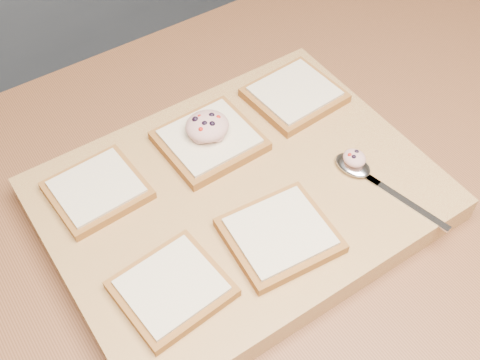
% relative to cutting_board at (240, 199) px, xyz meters
% --- Properties ---
extents(island_counter, '(2.00, 0.80, 0.90)m').
position_rel_cutting_board_xyz_m(island_counter, '(0.12, 0.01, -0.47)').
color(island_counter, slate).
rests_on(island_counter, ground).
extents(cutting_board, '(0.49, 0.38, 0.04)m').
position_rel_cutting_board_xyz_m(cutting_board, '(0.00, 0.00, 0.00)').
color(cutting_board, tan).
rests_on(cutting_board, island_counter).
extents(bread_far_left, '(0.12, 0.11, 0.02)m').
position_rel_cutting_board_xyz_m(bread_far_left, '(-0.16, 0.10, 0.03)').
color(bread_far_left, '#905D25').
rests_on(bread_far_left, cutting_board).
extents(bread_far_center, '(0.13, 0.12, 0.02)m').
position_rel_cutting_board_xyz_m(bread_far_center, '(0.01, 0.09, 0.03)').
color(bread_far_center, '#905D25').
rests_on(bread_far_center, cutting_board).
extents(bread_far_right, '(0.13, 0.12, 0.02)m').
position_rel_cutting_board_xyz_m(bread_far_right, '(0.16, 0.10, 0.03)').
color(bread_far_right, '#905D25').
rests_on(bread_far_right, cutting_board).
extents(bread_near_left, '(0.13, 0.12, 0.02)m').
position_rel_cutting_board_xyz_m(bread_near_left, '(-0.15, -0.08, 0.03)').
color(bread_near_left, '#905D25').
rests_on(bread_near_left, cutting_board).
extents(bread_near_center, '(0.14, 0.13, 0.02)m').
position_rel_cutting_board_xyz_m(bread_near_center, '(-0.00, -0.09, 0.03)').
color(bread_near_center, '#905D25').
rests_on(bread_near_center, cutting_board).
extents(tuna_salad_dollop, '(0.06, 0.06, 0.03)m').
position_rel_cutting_board_xyz_m(tuna_salad_dollop, '(0.01, 0.10, 0.05)').
color(tuna_salad_dollop, tan).
rests_on(tuna_salad_dollop, bread_far_center).
extents(spoon, '(0.06, 0.18, 0.01)m').
position_rel_cutting_board_xyz_m(spoon, '(0.15, -0.07, 0.02)').
color(spoon, silver).
rests_on(spoon, cutting_board).
extents(spoon_salad, '(0.03, 0.03, 0.02)m').
position_rel_cutting_board_xyz_m(spoon_salad, '(0.15, -0.05, 0.04)').
color(spoon_salad, tan).
rests_on(spoon_salad, spoon).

